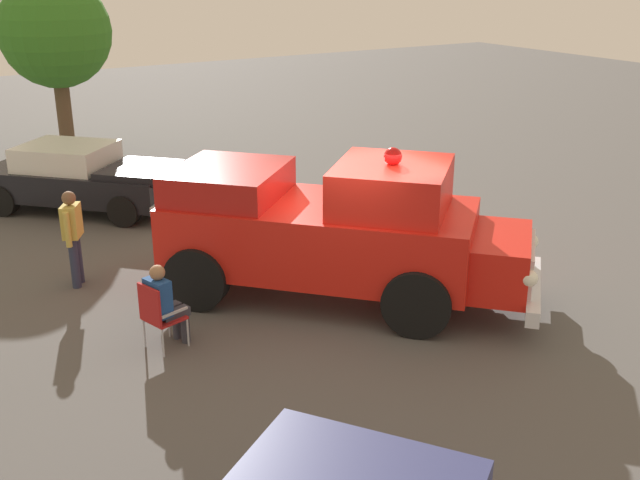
% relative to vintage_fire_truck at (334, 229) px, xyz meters
% --- Properties ---
extents(ground_plane, '(60.00, 60.00, 0.00)m').
position_rel_vintage_fire_truck_xyz_m(ground_plane, '(-0.29, 0.42, -1.20)').
color(ground_plane, '#514F4C').
extents(vintage_fire_truck, '(5.66, 5.81, 2.59)m').
position_rel_vintage_fire_truck_xyz_m(vintage_fire_truck, '(0.00, 0.00, 0.00)').
color(vintage_fire_truck, black).
rests_on(vintage_fire_truck, ground).
extents(classic_hot_rod, '(4.37, 4.41, 1.46)m').
position_rel_vintage_fire_truck_xyz_m(classic_hot_rod, '(2.23, -6.86, -0.45)').
color(classic_hot_rod, black).
rests_on(classic_hot_rod, ground).
extents(lawn_chair_near_truck, '(0.61, 0.62, 1.02)m').
position_rel_vintage_fire_truck_xyz_m(lawn_chair_near_truck, '(3.10, 0.24, -0.61)').
color(lawn_chair_near_truck, '#B7BABF').
rests_on(lawn_chair_near_truck, ground).
extents(lawn_chair_by_car, '(0.68, 0.68, 1.02)m').
position_rel_vintage_fire_truck_xyz_m(lawn_chair_by_car, '(1.00, -2.56, -0.61)').
color(lawn_chair_by_car, '#B7BABF').
rests_on(lawn_chair_by_car, ground).
extents(lawn_chair_spare, '(0.53, 0.52, 1.02)m').
position_rel_vintage_fire_truck_xyz_m(lawn_chair_spare, '(-0.21, -3.89, -0.61)').
color(lawn_chair_spare, '#B7BABF').
rests_on(lawn_chair_spare, ground).
extents(spectator_seated, '(0.62, 0.51, 1.29)m').
position_rel_vintage_fire_truck_xyz_m(spectator_seated, '(2.97, 0.20, -0.50)').
color(spectator_seated, '#383842').
rests_on(spectator_seated, ground).
extents(spectator_standing, '(0.43, 0.61, 1.68)m').
position_rel_vintage_fire_truck_xyz_m(spectator_standing, '(3.48, -2.71, -0.23)').
color(spectator_standing, '#2D334C').
rests_on(spectator_standing, ground).
extents(oak_tree_distant, '(2.96, 2.96, 4.92)m').
position_rel_vintage_fire_truck_xyz_m(oak_tree_distant, '(1.34, -11.81, 2.21)').
color(oak_tree_distant, brown).
rests_on(oak_tree_distant, ground).
extents(traffic_cone, '(0.40, 0.40, 0.64)m').
position_rel_vintage_fire_truck_xyz_m(traffic_cone, '(-2.58, 0.16, -0.89)').
color(traffic_cone, orange).
rests_on(traffic_cone, ground).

